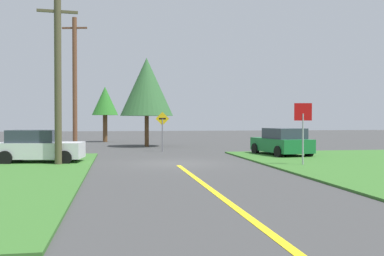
{
  "coord_description": "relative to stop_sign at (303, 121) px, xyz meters",
  "views": [
    {
      "loc": [
        -2.81,
        -21.01,
        2.12
      ],
      "look_at": [
        1.21,
        2.36,
        1.66
      ],
      "focal_mm": 41.17,
      "sensor_mm": 36.0,
      "label": 1
    }
  ],
  "objects": [
    {
      "name": "utility_pole_mid",
      "position": [
        -11.25,
        13.61,
        2.76
      ],
      "size": [
        1.78,
        0.5,
        9.39
      ],
      "color": "brown",
      "rests_on": "ground"
    },
    {
      "name": "parked_car_near_building",
      "position": [
        -12.03,
        3.31,
        -1.23
      ],
      "size": [
        4.16,
        2.32,
        1.62
      ],
      "rotation": [
        0.0,
        0.0,
        -0.12
      ],
      "color": "silver",
      "rests_on": "ground"
    },
    {
      "name": "stop_sign",
      "position": [
        0.0,
        0.0,
        0.0
      ],
      "size": [
        0.78,
        0.2,
        2.86
      ],
      "rotation": [
        0.0,
        0.0,
        2.93
      ],
      "color": "#9EA0A8",
      "rests_on": "ground"
    },
    {
      "name": "lane_stripe_center",
      "position": [
        -5.51,
        -5.74,
        -2.02
      ],
      "size": [
        0.2,
        14.0,
        0.01
      ],
      "primitive_type": "cube",
      "color": "yellow",
      "rests_on": "ground"
    },
    {
      "name": "direction_sign",
      "position": [
        -5.34,
        10.14,
        -0.4
      ],
      "size": [
        0.9,
        0.17,
        2.62
      ],
      "color": "slate",
      "rests_on": "ground"
    },
    {
      "name": "ground_plane",
      "position": [
        -5.51,
        2.26,
        -2.03
      ],
      "size": [
        120.0,
        120.0,
        0.0
      ],
      "primitive_type": "plane",
      "color": "#3E3E3E"
    },
    {
      "name": "oak_tree_left",
      "position": [
        -5.99,
        15.81,
        2.64
      ],
      "size": [
        4.13,
        4.13,
        6.95
      ],
      "color": "brown",
      "rests_on": "ground"
    },
    {
      "name": "car_on_crossroad",
      "position": [
        1.14,
        5.47,
        -1.22
      ],
      "size": [
        2.64,
        4.33,
        1.62
      ],
      "rotation": [
        0.0,
        0.0,
        1.72
      ],
      "color": "#196B33",
      "rests_on": "ground"
    },
    {
      "name": "utility_pole_near",
      "position": [
        -10.95,
        2.08,
        1.9
      ],
      "size": [
        1.8,
        0.32,
        7.65
      ],
      "color": "#4D4930",
      "rests_on": "ground"
    },
    {
      "name": "pine_tree_center",
      "position": [
        -9.39,
        23.52,
        1.78
      ],
      "size": [
        2.44,
        2.44,
        5.22
      ],
      "color": "brown",
      "rests_on": "ground"
    }
  ]
}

